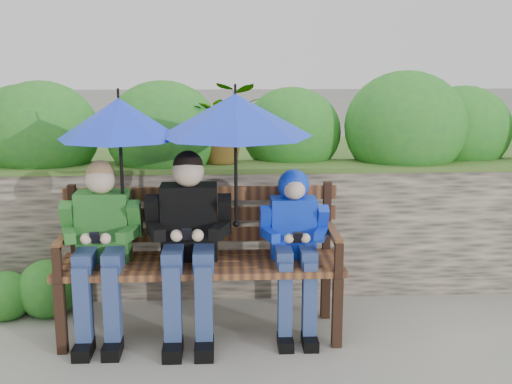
{
  "coord_description": "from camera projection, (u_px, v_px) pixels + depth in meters",
  "views": [
    {
      "loc": [
        -0.22,
        -4.15,
        1.87
      ],
      "look_at": [
        0.0,
        0.1,
        0.95
      ],
      "focal_mm": 45.0,
      "sensor_mm": 36.0,
      "label": 1
    }
  ],
  "objects": [
    {
      "name": "boy_middle",
      "position": [
        189.0,
        236.0,
        4.21
      ],
      "size": [
        0.56,
        0.65,
        1.25
      ],
      "color": "black",
      "rests_on": "ground"
    },
    {
      "name": "ground",
      "position": [
        257.0,
        328.0,
        4.46
      ],
      "size": [
        60.0,
        60.0,
        0.0
      ],
      "primitive_type": "plane",
      "color": "slate",
      "rests_on": "ground"
    },
    {
      "name": "umbrella_right",
      "position": [
        235.0,
        115.0,
        4.06
      ],
      "size": [
        0.99,
        0.99,
        0.93
      ],
      "color": "#1635E7",
      "rests_on": "ground"
    },
    {
      "name": "park_bench",
      "position": [
        201.0,
        251.0,
        4.34
      ],
      "size": [
        1.89,
        0.55,
        1.0
      ],
      "color": "black",
      "rests_on": "ground"
    },
    {
      "name": "umbrella_left",
      "position": [
        119.0,
        119.0,
        4.07
      ],
      "size": [
        0.8,
        0.8,
        0.93
      ],
      "color": "#1635E7",
      "rests_on": "ground"
    },
    {
      "name": "boy_left",
      "position": [
        101.0,
        241.0,
        4.19
      ],
      "size": [
        0.52,
        0.6,
        1.19
      ],
      "color": "#296127",
      "rests_on": "ground"
    },
    {
      "name": "boy_right",
      "position": [
        295.0,
        236.0,
        4.27
      ],
      "size": [
        0.45,
        0.55,
        1.11
      ],
      "color": "blue",
      "rests_on": "ground"
    },
    {
      "name": "garden_backdrop",
      "position": [
        244.0,
        190.0,
        5.85
      ],
      "size": [
        8.0,
        2.83,
        1.78
      ],
      "color": "#3E3B36",
      "rests_on": "ground"
    }
  ]
}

